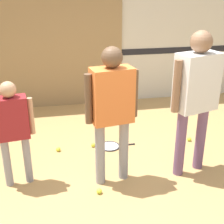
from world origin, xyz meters
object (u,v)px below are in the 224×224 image
(tennis_ball_by_spare_racket, at_px, (93,145))
(person_student_left, at_px, (12,123))
(person_student_right, at_px, (196,90))
(racket_spare_on_floor, at_px, (111,146))
(tennis_ball_stray_left, at_px, (189,139))
(tennis_ball_stray_right, at_px, (58,149))
(tennis_ball_near_instructor, at_px, (99,191))
(person_instructor, at_px, (112,103))

(tennis_ball_by_spare_racket, bearing_deg, person_student_left, -144.44)
(tennis_ball_by_spare_racket, bearing_deg, person_student_right, -37.28)
(racket_spare_on_floor, distance_m, tennis_ball_stray_left, 1.25)
(racket_spare_on_floor, distance_m, tennis_ball_stray_right, 0.80)
(person_student_left, distance_m, tennis_ball_by_spare_racket, 1.49)
(person_student_right, height_order, tennis_ball_stray_right, person_student_right)
(tennis_ball_near_instructor, bearing_deg, racket_spare_on_floor, 72.06)
(person_student_left, xyz_separation_m, person_student_right, (2.18, -0.14, 0.32))
(racket_spare_on_floor, xyz_separation_m, tennis_ball_by_spare_racket, (-0.27, 0.05, 0.02))
(person_student_right, bearing_deg, racket_spare_on_floor, -59.64)
(tennis_ball_stray_left, bearing_deg, person_student_left, -166.07)
(person_instructor, xyz_separation_m, racket_spare_on_floor, (0.15, 0.85, -1.04))
(person_student_left, bearing_deg, tennis_ball_near_instructor, -31.31)
(tennis_ball_near_instructor, relative_size, tennis_ball_stray_left, 1.00)
(tennis_ball_stray_left, bearing_deg, racket_spare_on_floor, 177.37)
(person_student_right, relative_size, racket_spare_on_floor, 3.29)
(tennis_ball_by_spare_racket, distance_m, tennis_ball_stray_right, 0.53)
(tennis_ball_stray_right, bearing_deg, tennis_ball_by_spare_racket, 3.23)
(person_student_right, bearing_deg, person_student_left, -20.16)
(person_student_right, relative_size, tennis_ball_near_instructor, 27.74)
(person_student_right, distance_m, tennis_ball_near_instructor, 1.68)
(racket_spare_on_floor, bearing_deg, person_student_left, -151.20)
(person_student_left, xyz_separation_m, tennis_ball_by_spare_racket, (1.03, 0.74, -0.78))
(person_student_left, bearing_deg, tennis_ball_stray_left, 6.17)
(person_instructor, distance_m, tennis_ball_near_instructor, 1.06)
(tennis_ball_by_spare_racket, bearing_deg, tennis_ball_stray_left, -3.92)
(person_student_right, relative_size, tennis_ball_by_spare_racket, 27.74)
(racket_spare_on_floor, relative_size, tennis_ball_by_spare_racket, 8.44)
(tennis_ball_near_instructor, bearing_deg, tennis_ball_by_spare_racket, 85.52)
(person_student_right, xyz_separation_m, tennis_ball_near_instructor, (-1.24, -0.27, -1.10))
(person_student_left, xyz_separation_m, tennis_ball_stray_left, (2.55, 0.63, -0.78))
(person_instructor, bearing_deg, person_student_right, -8.30)
(person_student_left, bearing_deg, person_instructor, -15.53)
(tennis_ball_stray_right, bearing_deg, person_student_left, -125.27)
(tennis_ball_stray_left, bearing_deg, tennis_ball_by_spare_racket, 176.08)
(person_student_left, xyz_separation_m, tennis_ball_near_instructor, (0.94, -0.41, -0.78))
(person_student_left, bearing_deg, racket_spare_on_floor, 20.25)
(person_instructor, bearing_deg, tennis_ball_by_spare_racket, 88.16)
(person_student_left, xyz_separation_m, racket_spare_on_floor, (1.30, 0.69, -0.81))
(racket_spare_on_floor, height_order, tennis_ball_stray_right, tennis_ball_stray_right)
(person_instructor, xyz_separation_m, person_student_right, (1.03, 0.02, 0.09))
(racket_spare_on_floor, bearing_deg, tennis_ball_near_instructor, -107.15)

